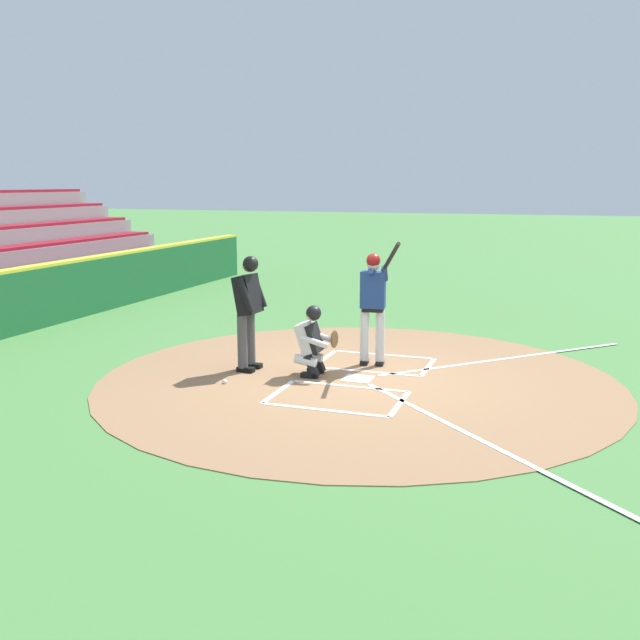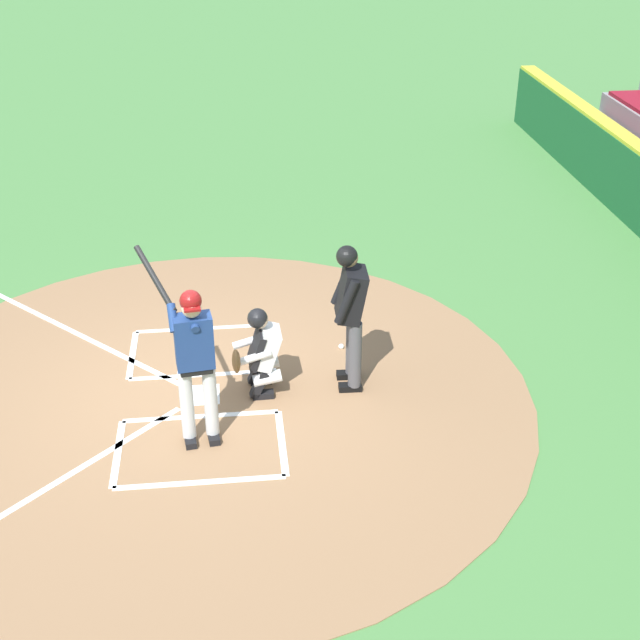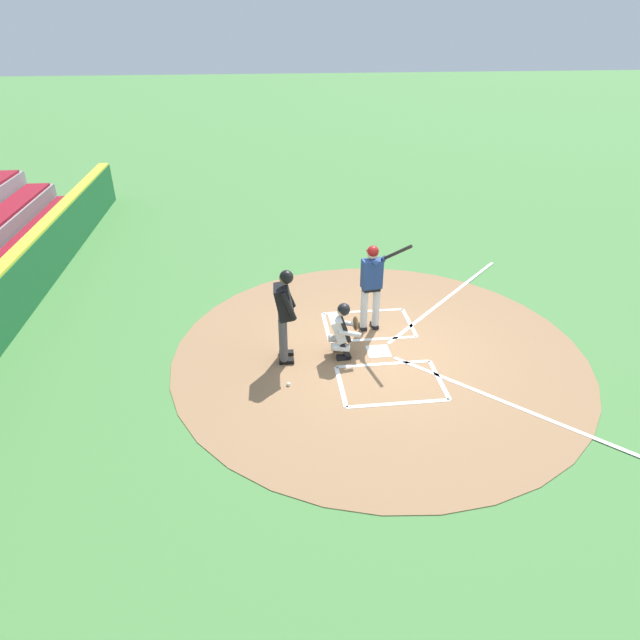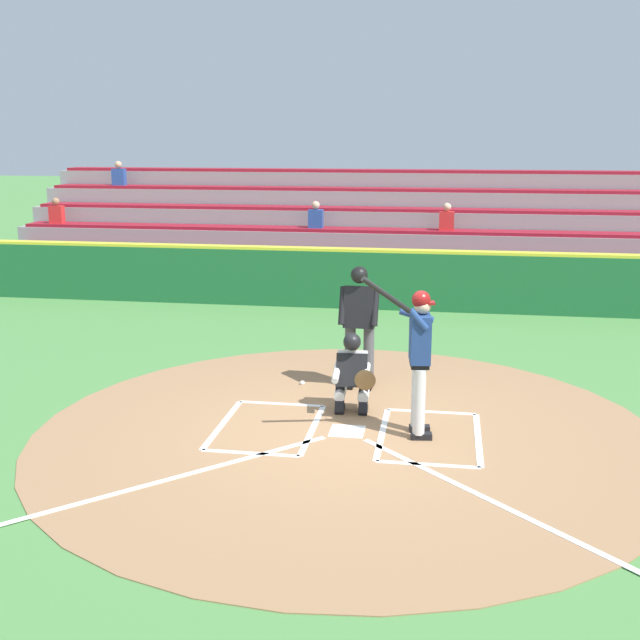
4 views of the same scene
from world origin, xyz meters
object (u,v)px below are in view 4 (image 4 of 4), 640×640
object	(u,v)px
batter	(419,352)
catcher	(353,372)
plate_umpire	(359,319)
baseball	(302,383)

from	to	relation	value
batter	catcher	xyz separation A→B (m)	(0.90, -0.73, -0.51)
plate_umpire	baseball	size ratio (longest dim) A/B	25.20
catcher	baseball	bearing A→B (deg)	-50.60
catcher	baseball	xyz separation A→B (m)	(0.90, -1.10, -0.55)
batter	baseball	distance (m)	2.78
plate_umpire	baseball	bearing A→B (deg)	-0.78
batter	catcher	distance (m)	1.27
plate_umpire	baseball	distance (m)	1.35
catcher	batter	bearing A→B (deg)	140.99
plate_umpire	catcher	bearing A→B (deg)	92.00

